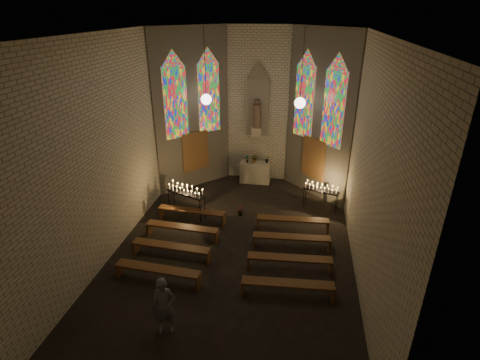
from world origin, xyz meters
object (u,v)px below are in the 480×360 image
at_px(votive_stand_left, 186,191).
at_px(visitor, 164,306).
at_px(aisle_flower_pot, 240,211).
at_px(altar, 255,172).
at_px(votive_stand_right, 321,189).

relative_size(votive_stand_left, visitor, 1.06).
bearing_deg(votive_stand_left, aisle_flower_pot, 30.74).
xyz_separation_m(altar, votive_stand_left, (-2.28, -3.58, 0.56)).
height_order(aisle_flower_pot, visitor, visitor).
relative_size(aisle_flower_pot, votive_stand_left, 0.23).
bearing_deg(visitor, votive_stand_right, 44.37).
relative_size(aisle_flower_pot, votive_stand_right, 0.27).
relative_size(votive_stand_right, visitor, 0.91).
bearing_deg(votive_stand_left, visitor, -56.33).
bearing_deg(altar, aisle_flower_pot, -92.84).
bearing_deg(visitor, votive_stand_left, 85.35).
distance_m(aisle_flower_pot, votive_stand_right, 3.42).
xyz_separation_m(altar, visitor, (-1.06, -9.41, 0.31)).
bearing_deg(votive_stand_right, altar, 163.18).
bearing_deg(aisle_flower_pot, visitor, -98.32).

